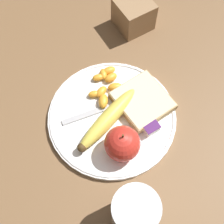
{
  "coord_description": "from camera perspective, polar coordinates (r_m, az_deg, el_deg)",
  "views": [
    {
      "loc": [
        -0.24,
        0.15,
        0.62
      ],
      "look_at": [
        0.0,
        0.0,
        0.03
      ],
      "focal_mm": 50.0,
      "sensor_mm": 36.0,
      "label": 1
    }
  ],
  "objects": [
    {
      "name": "apple",
      "position": [
        0.61,
        1.9,
        -5.8
      ],
      "size": [
        0.07,
        0.07,
        0.08
      ],
      "color": "red",
      "rests_on": "plate"
    },
    {
      "name": "banana",
      "position": [
        0.65,
        -0.77,
        -1.27
      ],
      "size": [
        0.09,
        0.18,
        0.03
      ],
      "color": "#E0CC4C",
      "rests_on": "plate"
    },
    {
      "name": "orange_segment_2",
      "position": [
        0.71,
        -0.23,
        6.3
      ],
      "size": [
        0.02,
        0.03,
        0.02
      ],
      "color": "#F9A32D",
      "rests_on": "plate"
    },
    {
      "name": "bread_slice",
      "position": [
        0.68,
        5.59,
        2.01
      ],
      "size": [
        0.12,
        0.11,
        0.02
      ],
      "color": "tan",
      "rests_on": "plate"
    },
    {
      "name": "orange_segment_0",
      "position": [
        0.71,
        -2.54,
        6.32
      ],
      "size": [
        0.02,
        0.03,
        0.01
      ],
      "color": "#F9A32D",
      "rests_on": "plate"
    },
    {
      "name": "ground_plane",
      "position": [
        0.68,
        0.0,
        -1.17
      ],
      "size": [
        3.0,
        3.0,
        0.0
      ],
      "primitive_type": "plane",
      "color": "brown"
    },
    {
      "name": "jam_packet",
      "position": [
        0.66,
        6.8,
        -2.42
      ],
      "size": [
        0.04,
        0.03,
        0.02
      ],
      "color": "silver",
      "rests_on": "plate"
    },
    {
      "name": "orange_segment_8",
      "position": [
        0.69,
        2.07,
        3.36
      ],
      "size": [
        0.02,
        0.03,
        0.02
      ],
      "color": "#F9A32D",
      "rests_on": "plate"
    },
    {
      "name": "orange_segment_6",
      "position": [
        0.72,
        -1.6,
        6.95
      ],
      "size": [
        0.03,
        0.03,
        0.02
      ],
      "color": "#F9A32D",
      "rests_on": "plate"
    },
    {
      "name": "orange_segment_7",
      "position": [
        0.69,
        -1.96,
        3.73
      ],
      "size": [
        0.03,
        0.04,
        0.02
      ],
      "color": "#F9A32D",
      "rests_on": "plate"
    },
    {
      "name": "plate",
      "position": [
        0.68,
        0.0,
        -0.89
      ],
      "size": [
        0.28,
        0.28,
        0.01
      ],
      "color": "white",
      "rests_on": "ground_plane"
    },
    {
      "name": "fork",
      "position": [
        0.68,
        -0.59,
        0.95
      ],
      "size": [
        0.05,
        0.18,
        0.0
      ],
      "rotation": [
        0.0,
        0.0,
        10.82
      ],
      "color": "#B2B2B7",
      "rests_on": "plate"
    },
    {
      "name": "condiment_caddy",
      "position": [
        0.8,
        3.97,
        17.4
      ],
      "size": [
        0.08,
        0.08,
        0.08
      ],
      "color": "#93704C",
      "rests_on": "ground_plane"
    },
    {
      "name": "orange_segment_5",
      "position": [
        0.72,
        -0.56,
        7.58
      ],
      "size": [
        0.02,
        0.03,
        0.02
      ],
      "color": "#F9A32D",
      "rests_on": "plate"
    },
    {
      "name": "juice_glass",
      "position": [
        0.58,
        4.1,
        -17.94
      ],
      "size": [
        0.08,
        0.08,
        0.11
      ],
      "color": "silver",
      "rests_on": "ground_plane"
    },
    {
      "name": "orange_segment_1",
      "position": [
        0.7,
        0.58,
        4.58
      ],
      "size": [
        0.03,
        0.04,
        0.02
      ],
      "color": "#F9A32D",
      "rests_on": "plate"
    },
    {
      "name": "orange_segment_3",
      "position": [
        0.69,
        -3.3,
        3.29
      ],
      "size": [
        0.02,
        0.03,
        0.01
      ],
      "color": "#F9A32D",
      "rests_on": "plate"
    },
    {
      "name": "orange_segment_4",
      "position": [
        0.68,
        -1.88,
        1.86
      ],
      "size": [
        0.04,
        0.04,
        0.02
      ],
      "color": "#F9A32D",
      "rests_on": "plate"
    }
  ]
}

